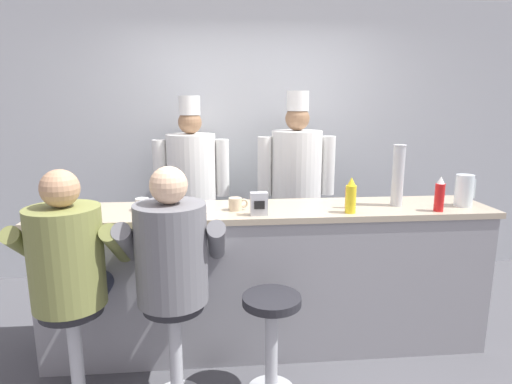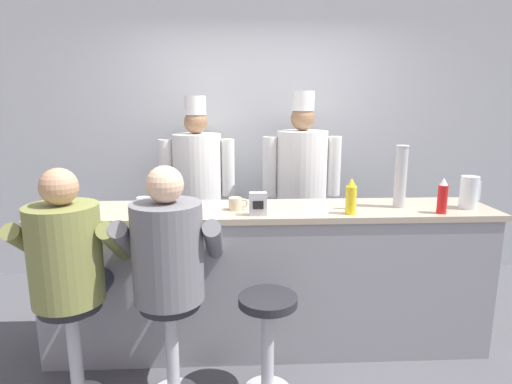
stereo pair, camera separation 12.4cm
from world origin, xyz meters
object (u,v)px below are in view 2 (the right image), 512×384
mustard_bottle_yellow (351,197)px  coffee_mug_tan (236,204)px  water_pitcher_clear (469,192)px  cup_stack_steel (401,177)px  breakfast_plate (74,210)px  diner_seated_grey (169,258)px  diner_seated_olive (68,260)px  cereal_bowl (197,208)px  napkin_dispenser_chrome (258,204)px  cook_in_whites_far (301,183)px  ketchup_bottle_red (443,197)px  empty_stool_round (268,329)px  hot_sauce_bottle_orange (349,198)px  cook_in_whites_near (198,184)px  coffee_mug_white (144,203)px

mustard_bottle_yellow → coffee_mug_tan: size_ratio=1.79×
water_pitcher_clear → cup_stack_steel: bearing=173.0°
breakfast_plate → diner_seated_grey: (0.69, -0.47, -0.17)m
cup_stack_steel → diner_seated_olive: (-2.07, -0.50, -0.37)m
coffee_mug_tan → diner_seated_olive: (-0.94, -0.47, -0.20)m
cereal_bowl → napkin_dispenser_chrome: 0.41m
cup_stack_steel → cook_in_whites_far: 1.16m
ketchup_bottle_red → empty_stool_round: size_ratio=0.37×
ketchup_bottle_red → mustard_bottle_yellow: mustard_bottle_yellow is taller
hot_sauce_bottle_orange → diner_seated_olive: (-1.71, -0.47, -0.24)m
cook_in_whites_far → hot_sauce_bottle_orange: bearing=-81.3°
diner_seated_grey → cook_in_whites_near: (0.02, 1.64, 0.12)m
hot_sauce_bottle_orange → coffee_mug_tan: size_ratio=1.18×
diner_seated_olive → hot_sauce_bottle_orange: bearing=15.3°
cook_in_whites_near → ketchup_bottle_red: bearing=-37.7°
cereal_bowl → empty_stool_round: 0.88m
cereal_bowl → cook_in_whites_far: size_ratio=0.08×
breakfast_plate → diner_seated_grey: size_ratio=0.18×
ketchup_bottle_red → diner_seated_olive: diner_seated_olive is taller
diner_seated_grey → empty_stool_round: bearing=-3.4°
mustard_bottle_yellow → napkin_dispenser_chrome: bearing=-179.6°
ketchup_bottle_red → breakfast_plate: ketchup_bottle_red is taller
hot_sauce_bottle_orange → water_pitcher_clear: size_ratio=0.71×
diner_seated_grey → cup_stack_steel: bearing=18.4°
diner_seated_grey → cereal_bowl: bearing=72.7°
napkin_dispenser_chrome → empty_stool_round: (0.04, -0.36, -0.67)m
mustard_bottle_yellow → diner_seated_grey: bearing=-163.4°
mustard_bottle_yellow → breakfast_plate: bearing=175.8°
cereal_bowl → empty_stool_round: (0.43, -0.45, -0.63)m
empty_stool_round → hot_sauce_bottle_orange: bearing=40.6°
breakfast_plate → cup_stack_steel: (2.19, 0.03, 0.20)m
mustard_bottle_yellow → breakfast_plate: (-1.81, 0.13, -0.10)m
cereal_bowl → cook_in_whites_far: (0.86, 1.10, -0.05)m
ketchup_bottle_red → mustard_bottle_yellow: size_ratio=0.99×
hot_sauce_bottle_orange → napkin_dispenser_chrome: hot_sauce_bottle_orange is taller
cook_in_whites_near → cook_in_whites_far: size_ratio=0.98×
cup_stack_steel → cook_in_whites_far: cook_in_whites_far is taller
cup_stack_steel → empty_stool_round: 1.35m
coffee_mug_tan → ketchup_bottle_red: bearing=-6.4°
water_pitcher_clear → coffee_mug_tan: bearing=178.9°
ketchup_bottle_red → diner_seated_olive: (-2.28, -0.32, -0.27)m
hot_sauce_bottle_orange → breakfast_plate: 1.83m
water_pitcher_clear → ketchup_bottle_red: bearing=-153.6°
empty_stool_round → cook_in_whites_near: 1.84m
napkin_dispenser_chrome → cook_in_whites_near: cook_in_whites_near is taller
ketchup_bottle_red → diner_seated_grey: diner_seated_grey is taller
coffee_mug_white → coffee_mug_tan: (0.62, -0.05, 0.00)m
coffee_mug_tan → empty_stool_round: bearing=-70.5°
ketchup_bottle_red → diner_seated_grey: (-1.72, -0.32, -0.27)m
hot_sauce_bottle_orange → coffee_mug_tan: bearing=179.4°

